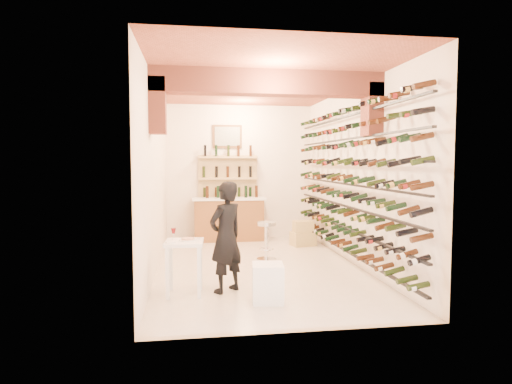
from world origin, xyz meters
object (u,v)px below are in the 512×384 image
chrome_barstool (266,238)px  white_stool (268,283)px  crate_lower (303,239)px  wine_rack (343,178)px  tasting_table (184,250)px  person (226,237)px  back_counter (229,218)px

chrome_barstool → white_stool: bearing=-99.3°
white_stool → crate_lower: size_ratio=1.00×
white_stool → wine_rack: bearing=48.6°
tasting_table → white_stool: (1.09, -0.49, -0.37)m
person → chrome_barstool: person is taller
wine_rack → back_counter: wine_rack is taller
tasting_table → crate_lower: size_ratio=1.81×
back_counter → tasting_table: size_ratio=1.86×
back_counter → crate_lower: size_ratio=3.36×
white_stool → person: 0.91m
person → crate_lower: 3.76m
person → tasting_table: bearing=-34.8°
wine_rack → crate_lower: bearing=98.6°
wine_rack → person: (-2.21, -1.40, -0.76)m
white_stool → person: (-0.51, 0.53, 0.53)m
back_counter → crate_lower: bearing=-29.6°
tasting_table → person: (0.59, 0.04, 0.17)m
wine_rack → person: 2.73m
person → wine_rack: bearing=173.4°
back_counter → tasting_table: back_counter is taller
tasting_table → person: 0.61m
tasting_table → wine_rack: bearing=30.9°
chrome_barstool → wine_rack: bearing=-20.7°
crate_lower → tasting_table: bearing=-128.3°
back_counter → white_stool: size_ratio=3.36×
wine_rack → white_stool: wine_rack is taller
person → chrome_barstool: size_ratio=2.18×
back_counter → white_stool: bearing=-88.4°
wine_rack → tasting_table: wine_rack is taller
person → chrome_barstool: bearing=-154.4°
back_counter → chrome_barstool: size_ratio=2.36×
person → crate_lower: bearing=-160.5°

